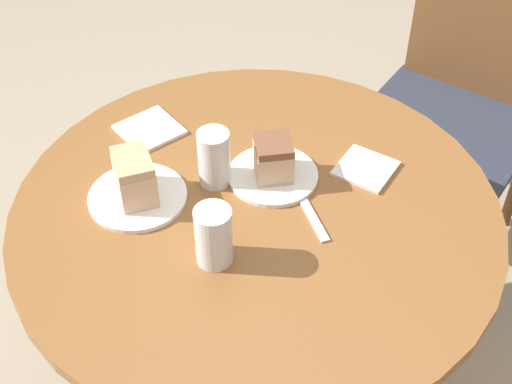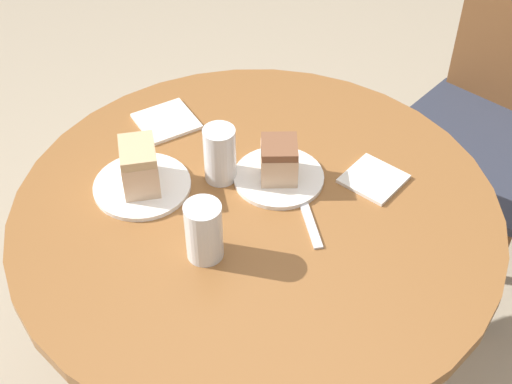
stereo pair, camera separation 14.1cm
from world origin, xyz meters
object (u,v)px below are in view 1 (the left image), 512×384
at_px(plate_near, 273,175).
at_px(plate_far, 138,197).
at_px(chair, 454,110).
at_px(glass_water, 213,161).
at_px(cake_slice_near, 273,158).
at_px(glass_lemonade, 214,239).
at_px(cake_slice_far, 135,177).

xyz_separation_m(plate_near, plate_far, (-0.16, -0.23, 0.00)).
relative_size(chair, glass_water, 6.98).
height_order(plate_near, cake_slice_near, cake_slice_near).
distance_m(chair, glass_lemonade, 1.10).
height_order(cake_slice_near, cake_slice_far, cake_slice_far).
xyz_separation_m(plate_near, cake_slice_far, (-0.16, -0.23, 0.05)).
bearing_deg(glass_lemonade, plate_far, 177.47).
height_order(plate_near, cake_slice_far, cake_slice_far).
bearing_deg(chair, glass_water, -104.04).
bearing_deg(cake_slice_near, glass_lemonade, -74.16).
distance_m(glass_lemonade, glass_water, 0.21).
bearing_deg(cake_slice_near, glass_water, -131.21).
distance_m(plate_far, cake_slice_near, 0.29).
bearing_deg(cake_slice_near, plate_near, 135.00).
height_order(chair, cake_slice_near, chair).
height_order(cake_slice_far, glass_water, glass_water).
distance_m(plate_far, glass_lemonade, 0.24).
height_order(chair, glass_water, chair).
bearing_deg(plate_near, cake_slice_far, -124.58).
xyz_separation_m(cake_slice_far, glass_lemonade, (0.23, -0.01, -0.01)).
xyz_separation_m(chair, cake_slice_near, (-0.01, -0.81, 0.32)).
bearing_deg(glass_water, cake_slice_near, 48.79).
distance_m(chair, glass_water, 0.96).
distance_m(plate_far, glass_water, 0.17).
distance_m(plate_near, cake_slice_far, 0.29).
height_order(plate_far, glass_water, glass_water).
bearing_deg(cake_slice_far, plate_near, 55.42).
distance_m(chair, cake_slice_near, 0.87).
bearing_deg(cake_slice_near, chair, 89.07).
bearing_deg(plate_near, plate_far, -124.58).
bearing_deg(cake_slice_far, plate_far, 0.00).
relative_size(chair, glass_lemonade, 7.09).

